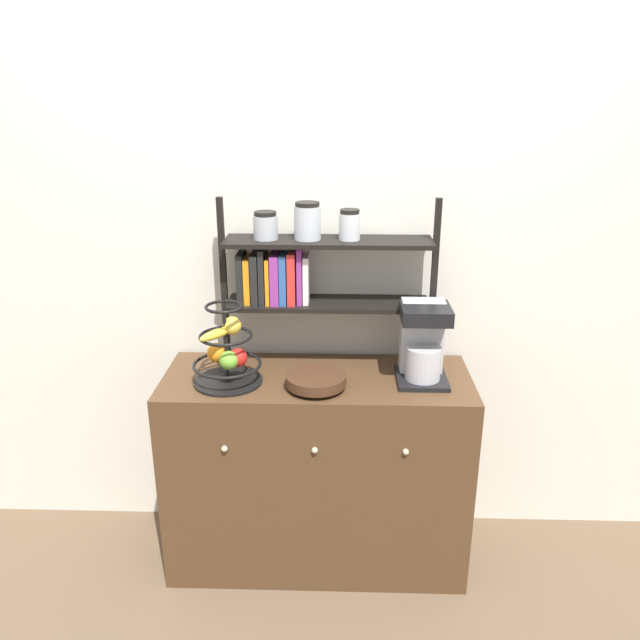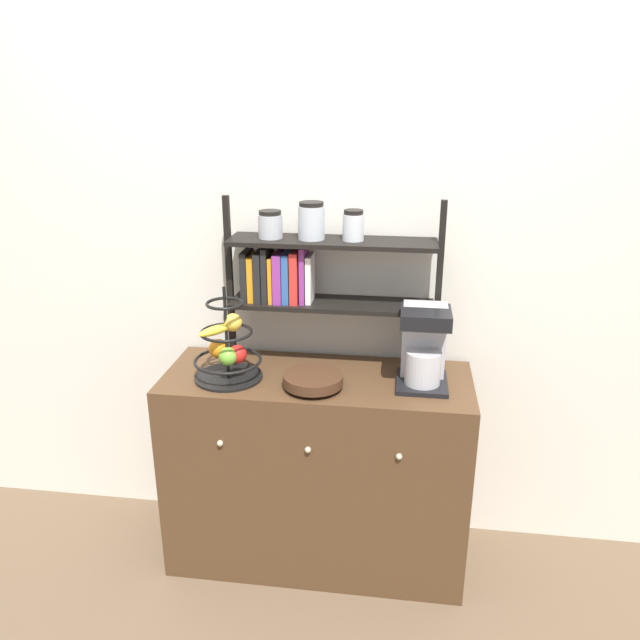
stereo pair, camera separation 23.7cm
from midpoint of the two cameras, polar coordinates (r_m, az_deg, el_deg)
name	(u,v)px [view 2 (the right image)]	position (r m, az deg, el deg)	size (l,w,h in m)	color
ground_plane	(309,590)	(2.75, 1.69, -23.57)	(12.00, 12.00, 0.00)	brown
wall_back	(326,248)	(2.58, 3.24, 6.56)	(7.00, 0.05, 2.60)	silver
sideboard	(317,469)	(2.67, 2.35, -13.51)	(1.22, 0.48, 0.85)	#4C331E
coffee_maker	(424,346)	(2.41, 12.26, -2.41)	(0.19, 0.22, 0.31)	black
fruit_stand	(227,349)	(2.41, -5.70, -2.74)	(0.27, 0.27, 0.37)	black
wooden_bowl	(314,380)	(2.36, 2.32, -5.58)	(0.23, 0.23, 0.06)	#422819
shelf_hutch	(304,265)	(2.46, 1.31, 4.97)	(0.86, 0.20, 0.68)	black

